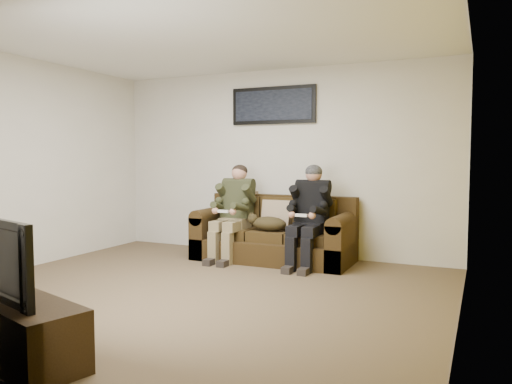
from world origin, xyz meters
The scene contains 15 objects.
floor centered at (0.00, 0.00, 0.00)m, with size 5.00×5.00×0.00m, color brown.
ceiling centered at (0.00, 0.00, 2.60)m, with size 5.00×5.00×0.00m, color silver.
wall_back centered at (0.00, 2.25, 1.30)m, with size 5.00×5.00×0.00m, color beige.
wall_left centered at (-2.50, 0.00, 1.30)m, with size 4.50×4.50×0.00m, color beige.
wall_right centered at (2.50, 0.00, 1.30)m, with size 4.50×4.50×0.00m, color beige.
accent_wall_right centered at (2.49, 0.00, 1.30)m, with size 4.50×4.50×0.00m, color gold.
sofa centered at (0.14, 1.82, 0.32)m, with size 2.08×0.90×0.85m.
throw_pillow centered at (0.14, 1.86, 0.60)m, with size 0.40×0.11×0.38m, color #9F8568.
throw_blanket centered at (-0.49, 2.09, 0.85)m, with size 0.42×0.21×0.08m, color tan.
person_left centered at (-0.39, 1.65, 0.71)m, with size 0.51×0.87×1.27m.
person_right centered at (0.67, 1.65, 0.71)m, with size 0.51×0.86×1.28m.
cat centered at (0.12, 1.61, 0.52)m, with size 0.66×0.26×0.24m.
framed_poster centered at (-0.06, 2.22, 2.10)m, with size 1.25×0.05×0.52m.
tv_stand centered at (-0.24, -1.95, 0.21)m, with size 1.32×0.42×0.42m, color black.
television centered at (-0.24, -1.95, 0.69)m, with size 0.96×0.13×0.55m, color black.
Camera 1 is at (2.66, -4.30, 1.37)m, focal length 35.00 mm.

